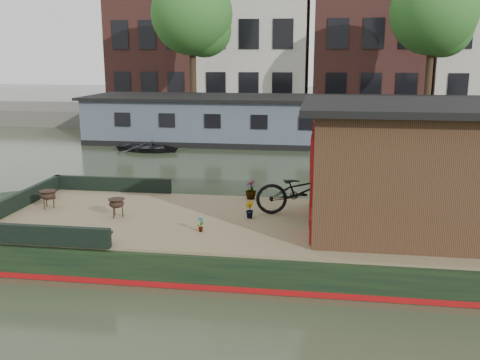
# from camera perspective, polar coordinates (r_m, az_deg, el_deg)

# --- Properties ---
(ground) EXTENTS (120.00, 120.00, 0.00)m
(ground) POSITION_cam_1_polar(r_m,az_deg,el_deg) (11.00, 5.27, -7.79)
(ground) COLOR #27321F
(ground) RESTS_ON ground
(houseboat_hull) EXTENTS (14.01, 4.02, 0.60)m
(houseboat_hull) POSITION_cam_1_polar(r_m,az_deg,el_deg) (11.05, -1.65, -6.12)
(houseboat_hull) COLOR black
(houseboat_hull) RESTS_ON ground
(houseboat_deck) EXTENTS (11.80, 3.80, 0.05)m
(houseboat_deck) POSITION_cam_1_polar(r_m,az_deg,el_deg) (10.79, 5.34, -4.69)
(houseboat_deck) COLOR olive
(houseboat_deck) RESTS_ON houseboat_hull
(bow_bulwark) EXTENTS (3.00, 4.00, 0.35)m
(bow_bulwark) POSITION_cam_1_polar(r_m,az_deg,el_deg) (12.10, -19.38, -2.44)
(bow_bulwark) COLOR black
(bow_bulwark) RESTS_ON houseboat_deck
(cabin) EXTENTS (4.00, 3.50, 2.42)m
(cabin) POSITION_cam_1_polar(r_m,az_deg,el_deg) (10.59, 17.38, 1.43)
(cabin) COLOR black
(cabin) RESTS_ON houseboat_deck
(bicycle) EXTENTS (2.00, 0.96, 1.01)m
(bicycle) POSITION_cam_1_polar(r_m,az_deg,el_deg) (11.29, 6.61, -1.12)
(bicycle) COLOR black
(bicycle) RESTS_ON houseboat_deck
(potted_plant_b) EXTENTS (0.24, 0.25, 0.35)m
(potted_plant_b) POSITION_cam_1_polar(r_m,az_deg,el_deg) (11.01, 0.98, -3.18)
(potted_plant_b) COLOR brown
(potted_plant_b) RESTS_ON houseboat_deck
(potted_plant_d) EXTENTS (0.36, 0.36, 0.46)m
(potted_plant_d) POSITION_cam_1_polar(r_m,az_deg,el_deg) (12.44, 1.17, -0.99)
(potted_plant_d) COLOR #9F552B
(potted_plant_d) RESTS_ON houseboat_deck
(potted_plant_e) EXTENTS (0.16, 0.19, 0.30)m
(potted_plant_e) POSITION_cam_1_polar(r_m,az_deg,el_deg) (10.19, -4.23, -4.71)
(potted_plant_e) COLOR #98532C
(potted_plant_e) RESTS_ON houseboat_deck
(brazier_front) EXTENTS (0.48, 0.48, 0.39)m
(brazier_front) POSITION_cam_1_polar(r_m,az_deg,el_deg) (11.36, -13.01, -2.91)
(brazier_front) COLOR black
(brazier_front) RESTS_ON houseboat_deck
(brazier_rear) EXTENTS (0.46, 0.46, 0.40)m
(brazier_rear) POSITION_cam_1_polar(r_m,az_deg,el_deg) (12.42, -19.80, -1.96)
(brazier_rear) COLOR black
(brazier_rear) RESTS_ON houseboat_deck
(bollard_port) EXTENTS (0.16, 0.16, 0.18)m
(bollard_port) POSITION_cam_1_polar(r_m,az_deg,el_deg) (13.22, -19.33, -1.52)
(bollard_port) COLOR black
(bollard_port) RESTS_ON houseboat_deck
(bollard_stbd) EXTENTS (0.20, 0.20, 0.22)m
(bollard_stbd) POSITION_cam_1_polar(r_m,az_deg,el_deg) (9.84, -13.92, -5.98)
(bollard_stbd) COLOR black
(bollard_stbd) RESTS_ON houseboat_deck
(dinghy) EXTENTS (2.99, 2.36, 0.56)m
(dinghy) POSITION_cam_1_polar(r_m,az_deg,el_deg) (22.78, -9.71, 3.77)
(dinghy) COLOR black
(dinghy) RESTS_ON ground
(far_houseboat) EXTENTS (20.40, 4.40, 2.11)m
(far_houseboat) POSITION_cam_1_polar(r_m,az_deg,el_deg) (24.45, 7.31, 6.11)
(far_houseboat) COLOR #424B58
(far_houseboat) RESTS_ON ground
(quay) EXTENTS (60.00, 6.00, 0.90)m
(quay) POSITION_cam_1_polar(r_m,az_deg,el_deg) (30.96, 7.59, 6.60)
(quay) COLOR #47443F
(quay) RESTS_ON ground
(tree_left) EXTENTS (4.40, 4.40, 7.40)m
(tree_left) POSITION_cam_1_polar(r_m,az_deg,el_deg) (30.20, -4.84, 16.85)
(tree_left) COLOR #332316
(tree_left) RESTS_ON quay
(tree_right) EXTENTS (4.40, 4.40, 7.40)m
(tree_right) POSITION_cam_1_polar(r_m,az_deg,el_deg) (29.93, 20.19, 16.16)
(tree_right) COLOR #332316
(tree_right) RESTS_ON quay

